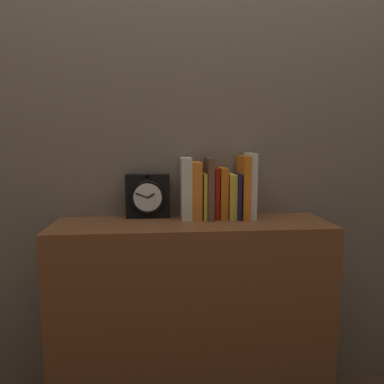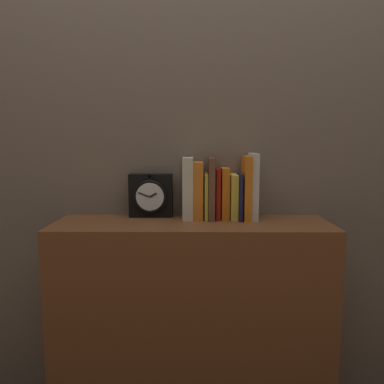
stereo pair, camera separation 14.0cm
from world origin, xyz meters
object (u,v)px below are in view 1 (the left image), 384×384
Objects in this scene: clock at (148,196)px; book_slot1_orange at (196,190)px; book_slot4_red at (215,193)px; book_slot0_cream at (186,188)px; book_slot8_orange at (243,187)px; book_slot9_white at (250,186)px; book_slot2_yellow at (204,196)px; book_slot7_navy at (237,196)px; book_slot6_yellow at (231,196)px; book_slot5_orange at (222,193)px; book_slot3_brown at (209,188)px.

book_slot1_orange is (0.19, -0.03, 0.02)m from clock.
book_slot1_orange is 1.13× the size of book_slot4_red.
book_slot0_cream is 0.23m from book_slot8_orange.
book_slot9_white is (0.41, -0.03, 0.04)m from clock.
book_slot0_cream is 0.93× the size of book_slot9_white.
book_slot7_navy is (0.13, -0.00, -0.00)m from book_slot2_yellow.
book_slot6_yellow is (0.11, 0.00, -0.00)m from book_slot2_yellow.
book_slot7_navy is (0.35, -0.03, 0.00)m from clock.
book_slot0_cream is 1.20× the size of book_slot5_orange.
book_slot6_yellow is (0.03, -0.01, -0.01)m from book_slot5_orange.
book_slot4_red is at bearing 1.26° from book_slot0_cream.
book_slot8_orange reaches higher than book_slot6_yellow.
book_slot7_navy is (0.20, -0.01, -0.03)m from book_slot0_cream.
clock is 0.27m from book_slot4_red.
book_slot5_orange is at bearing 4.69° from book_slot4_red.
book_slot9_white is at bearing -1.49° from book_slot0_cream.
book_slot1_orange is at bearing 169.98° from book_slot3_brown.
book_slot5_orange is at bearing 1.77° from book_slot1_orange.
book_slot1_orange is at bearing 177.80° from book_slot9_white.
book_slot1_orange is 0.08m from book_slot4_red.
clock is 0.90× the size of book_slot5_orange.
book_slot4_red is (0.05, 0.00, 0.01)m from book_slot2_yellow.
book_slot8_orange is (0.38, -0.04, 0.04)m from clock.
clock is 0.70× the size of book_slot9_white.
book_slot1_orange is at bearing 176.88° from book_slot7_navy.
clock is 0.81× the size of book_slot1_orange.
book_slot9_white is (0.08, -0.01, 0.04)m from book_slot6_yellow.
book_slot5_orange is at bearing -4.32° from clock.
book_slot0_cream reaches higher than book_slot7_navy.
book_slot1_orange is 0.87× the size of book_slot9_white.
book_slot9_white is at bearing 0.32° from book_slot3_brown.
book_slot7_navy is (0.08, -0.01, -0.01)m from book_slot4_red.
book_slot3_brown is at bearing -167.12° from book_slot5_orange.
book_slot1_orange is (0.04, 0.00, -0.01)m from book_slot0_cream.
book_slot2_yellow is 0.16m from book_slot8_orange.
book_slot3_brown is 0.93× the size of book_slot9_white.
book_slot8_orange is at bearing -4.31° from book_slot1_orange.
book_slot8_orange is (0.23, -0.01, 0.00)m from book_slot0_cream.
book_slot7_navy is 0.04m from book_slot8_orange.
book_slot5_orange reaches higher than book_slot7_navy.
book_slot9_white is (0.18, -0.00, 0.04)m from book_slot2_yellow.
book_slot4_red is 0.11m from book_slot8_orange.
book_slot6_yellow is at bearing -3.81° from book_slot4_red.
book_slot5_orange is (0.30, -0.02, 0.01)m from clock.
book_slot9_white is at bearing -4.79° from clock.
book_slot6_yellow is at bearing -11.12° from book_slot5_orange.
book_slot8_orange reaches higher than book_slot0_cream.
book_slot8_orange reaches higher than book_slot4_red.
clock is 1.01× the size of book_slot7_navy.
clock is at bearing 171.80° from book_slot3_brown.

